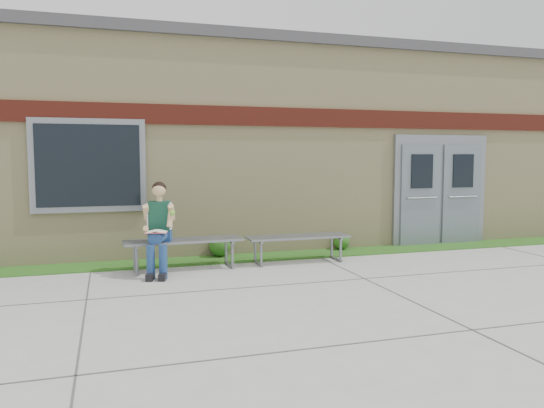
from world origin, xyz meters
name	(u,v)px	position (x,y,z in m)	size (l,w,h in m)	color
ground	(316,292)	(0.00, 0.00, 0.00)	(80.00, 80.00, 0.00)	#9E9E99
grass_strip	(263,257)	(0.00, 2.60, 0.01)	(16.00, 0.80, 0.02)	#245516
school_building	(224,146)	(0.00, 5.99, 2.10)	(16.20, 6.22, 4.20)	beige
bench_left	(184,246)	(-1.53, 2.00, 0.39)	(1.94, 0.60, 0.50)	slate
bench_right	(298,242)	(0.47, 2.00, 0.36)	(1.82, 0.52, 0.47)	slate
girl	(159,226)	(-1.95, 1.78, 0.76)	(0.54, 0.91, 1.46)	navy
shrub_mid	(220,246)	(-0.76, 2.85, 0.22)	(0.39, 0.39, 0.39)	#245516
shrub_east	(341,241)	(1.69, 2.85, 0.18)	(0.31, 0.31, 0.31)	#245516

